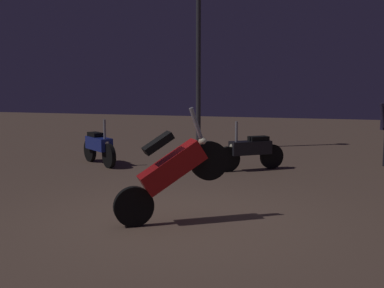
# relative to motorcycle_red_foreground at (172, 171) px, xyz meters

# --- Properties ---
(ground_plane) EXTENTS (40.00, 40.00, 0.00)m
(ground_plane) POSITION_rel_motorcycle_red_foreground_xyz_m (0.01, 0.18, -0.74)
(ground_plane) COLOR brown
(motorcycle_red_foreground) EXTENTS (1.43, 1.02, 1.63)m
(motorcycle_red_foreground) POSITION_rel_motorcycle_red_foreground_xyz_m (0.00, 0.00, 0.00)
(motorcycle_red_foreground) COLOR black
(motorcycle_red_foreground) RESTS_ON ground_plane
(motorcycle_black_parked_left) EXTENTS (1.40, 1.07, 1.11)m
(motorcycle_black_parked_left) POSITION_rel_motorcycle_red_foreground_xyz_m (0.40, 4.35, -0.31)
(motorcycle_black_parked_left) COLOR black
(motorcycle_black_parked_left) RESTS_ON ground_plane
(motorcycle_blue_parked_right) EXTENTS (1.35, 1.12, 1.11)m
(motorcycle_blue_parked_right) POSITION_rel_motorcycle_red_foreground_xyz_m (-3.21, 4.06, -0.31)
(motorcycle_blue_parked_right) COLOR black
(motorcycle_blue_parked_right) RESTS_ON ground_plane
(streetlamp_near) EXTENTS (0.36, 0.36, 5.64)m
(streetlamp_near) POSITION_rel_motorcycle_red_foreground_xyz_m (-1.62, 7.26, 2.78)
(streetlamp_near) COLOR #38383D
(streetlamp_near) RESTS_ON ground_plane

